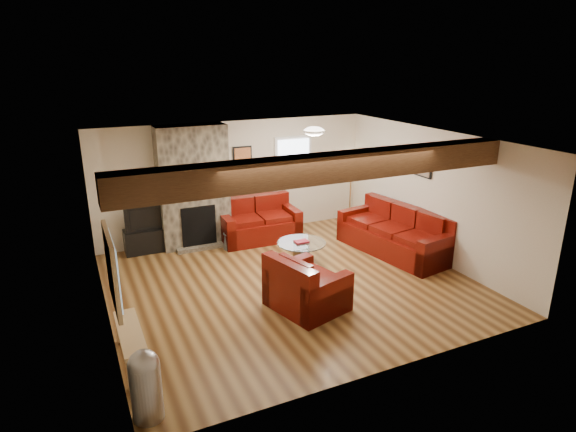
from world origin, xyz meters
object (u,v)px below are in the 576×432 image
object	(u,v)px
loveseat	(258,220)
armchair_red	(307,282)
sofa_three	(394,231)
floor_lamp	(352,165)
coffee_table	(301,253)
tv_cabinet	(149,240)
television	(147,217)

from	to	relation	value
loveseat	armchair_red	distance (m)	3.15
sofa_three	floor_lamp	xyz separation A→B (m)	(0.32, 2.17, 0.90)
coffee_table	floor_lamp	distance (m)	3.18
tv_cabinet	armchair_red	bearing A→B (deg)	-61.73
loveseat	sofa_three	bearing A→B (deg)	-38.69
sofa_three	coffee_table	size ratio (longest dim) A/B	2.58
armchair_red	floor_lamp	world-z (taller)	floor_lamp
armchair_red	floor_lamp	distance (m)	4.61
sofa_three	television	distance (m)	4.95
sofa_three	tv_cabinet	bearing A→B (deg)	-124.91
loveseat	coffee_table	xyz separation A→B (m)	(0.23, -1.60, -0.22)
sofa_three	armchair_red	distance (m)	2.90
coffee_table	sofa_three	bearing A→B (deg)	-7.29
floor_lamp	sofa_three	bearing A→B (deg)	-98.40
loveseat	armchair_red	world-z (taller)	loveseat
tv_cabinet	floor_lamp	size ratio (longest dim) A/B	0.61
coffee_table	tv_cabinet	size ratio (longest dim) A/B	0.96
armchair_red	tv_cabinet	size ratio (longest dim) A/B	1.13
armchair_red	coffee_table	distance (m)	1.67
sofa_three	coffee_table	distance (m)	1.98
sofa_three	loveseat	distance (m)	2.86
loveseat	floor_lamp	xyz separation A→B (m)	(2.50, 0.32, 0.91)
loveseat	armchair_red	bearing A→B (deg)	-96.24
television	floor_lamp	bearing A→B (deg)	0.24
television	floor_lamp	size ratio (longest dim) A/B	0.56
loveseat	armchair_red	xyz separation A→B (m)	(-0.43, -3.12, -0.01)
television	sofa_three	bearing A→B (deg)	-25.78
loveseat	television	distance (m)	2.30
coffee_table	tv_cabinet	world-z (taller)	same
sofa_three	tv_cabinet	distance (m)	4.94
armchair_red	coffee_table	size ratio (longest dim) A/B	1.18
armchair_red	television	bearing A→B (deg)	12.53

